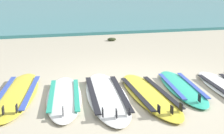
# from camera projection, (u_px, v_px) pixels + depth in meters

# --- Properties ---
(ground_plane) EXTENTS (80.00, 80.00, 0.00)m
(ground_plane) POSITION_uv_depth(u_px,v_px,m) (132.00, 89.00, 5.67)
(ground_plane) COLOR #B7AD93
(surfboard_1) EXTENTS (1.02, 2.45, 0.18)m
(surfboard_1) POSITION_uv_depth(u_px,v_px,m) (17.00, 94.00, 5.34)
(surfboard_1) COLOR yellow
(surfboard_1) RESTS_ON ground
(surfboard_2) EXTENTS (0.83, 2.19, 0.18)m
(surfboard_2) POSITION_uv_depth(u_px,v_px,m) (64.00, 96.00, 5.22)
(surfboard_2) COLOR white
(surfboard_2) RESTS_ON ground
(surfboard_3) EXTENTS (0.91, 2.55, 0.18)m
(surfboard_3) POSITION_uv_depth(u_px,v_px,m) (107.00, 95.00, 5.29)
(surfboard_3) COLOR white
(surfboard_3) RESTS_ON ground
(surfboard_4) EXTENTS (0.66, 2.34, 0.18)m
(surfboard_4) POSITION_uv_depth(u_px,v_px,m) (149.00, 94.00, 5.33)
(surfboard_4) COLOR yellow
(surfboard_4) RESTS_ON ground
(surfboard_5) EXTENTS (0.79, 2.09, 0.18)m
(surfboard_5) POSITION_uv_depth(u_px,v_px,m) (182.00, 87.00, 5.68)
(surfboard_5) COLOR #2DB793
(surfboard_5) RESTS_ON ground
(seaweed_clump_near_shoreline) EXTENTS (0.27, 0.21, 0.09)m
(seaweed_clump_near_shoreline) POSITION_uv_depth(u_px,v_px,m) (112.00, 39.00, 10.17)
(seaweed_clump_near_shoreline) COLOR #2D381E
(seaweed_clump_near_shoreline) RESTS_ON ground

